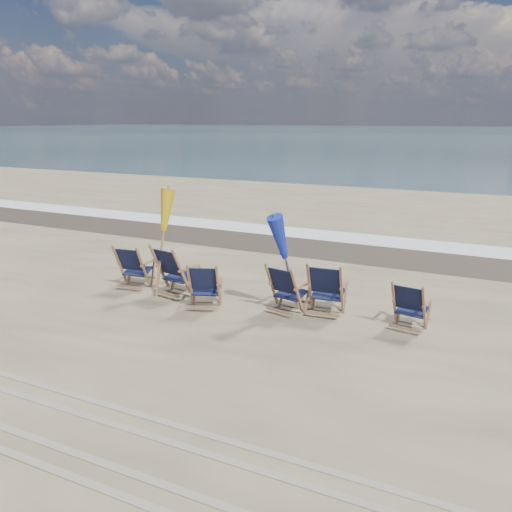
# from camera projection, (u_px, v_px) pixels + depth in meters

# --- Properties ---
(ocean) EXTENTS (400.00, 400.00, 0.00)m
(ocean) POSITION_uv_depth(u_px,v_px,m) (476.00, 134.00, 120.18)
(ocean) COLOR #37545B
(ocean) RESTS_ON ground
(surf_foam) EXTENTS (200.00, 1.40, 0.01)m
(surf_foam) POSITION_uv_depth(u_px,v_px,m) (338.00, 236.00, 15.56)
(surf_foam) COLOR silver
(surf_foam) RESTS_ON ground
(wet_sand_strip) EXTENTS (200.00, 2.60, 0.00)m
(wet_sand_strip) POSITION_uv_depth(u_px,v_px,m) (324.00, 247.00, 14.25)
(wet_sand_strip) COLOR #42362A
(wet_sand_strip) RESTS_ON ground
(tire_tracks) EXTENTS (80.00, 1.30, 0.01)m
(tire_tracks) POSITION_uv_depth(u_px,v_px,m) (77.00, 432.00, 5.86)
(tire_tracks) COLOR gray
(tire_tracks) RESTS_ON ground
(beach_chair_0) EXTENTS (0.74, 0.80, 1.01)m
(beach_chair_0) POSITION_uv_depth(u_px,v_px,m) (143.00, 268.00, 10.54)
(beach_chair_0) COLOR black
(beach_chair_0) RESTS_ON ground
(beach_chair_1) EXTENTS (0.84, 0.92, 1.12)m
(beach_chair_1) POSITION_uv_depth(u_px,v_px,m) (182.00, 274.00, 9.98)
(beach_chair_1) COLOR black
(beach_chair_1) RESTS_ON ground
(beach_chair_2) EXTENTS (0.82, 0.87, 0.96)m
(beach_chair_2) POSITION_uv_depth(u_px,v_px,m) (218.00, 287.00, 9.45)
(beach_chair_2) COLOR black
(beach_chair_2) RESTS_ON ground
(beach_chair_3) EXTENTS (0.77, 0.83, 1.00)m
(beach_chair_3) POSITION_uv_depth(u_px,v_px,m) (296.00, 292.00, 9.10)
(beach_chair_3) COLOR black
(beach_chair_3) RESTS_ON ground
(beach_chair_4) EXTENTS (0.74, 0.82, 1.07)m
(beach_chair_4) POSITION_uv_depth(u_px,v_px,m) (341.00, 291.00, 9.04)
(beach_chair_4) COLOR black
(beach_chair_4) RESTS_ON ground
(beach_chair_5) EXTENTS (0.68, 0.74, 0.92)m
(beach_chair_5) POSITION_uv_depth(u_px,v_px,m) (424.00, 309.00, 8.39)
(beach_chair_5) COLOR black
(beach_chair_5) RESTS_ON ground
(umbrella_yellow) EXTENTS (0.30, 0.30, 2.21)m
(umbrella_yellow) POSITION_uv_depth(u_px,v_px,m) (160.00, 215.00, 10.02)
(umbrella_yellow) COLOR #8F5F40
(umbrella_yellow) RESTS_ON ground
(umbrella_blue) EXTENTS (0.30, 0.30, 2.01)m
(umbrella_blue) POSITION_uv_depth(u_px,v_px,m) (289.00, 236.00, 9.04)
(umbrella_blue) COLOR #A5A5AD
(umbrella_blue) RESTS_ON ground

